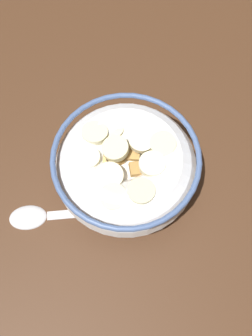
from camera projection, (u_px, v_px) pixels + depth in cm
name	position (u px, v px, depth cm)	size (l,w,h in cm)	color
ground_plane	(126.00, 181.00, 44.05)	(114.61, 114.61, 2.00)	#472B19
cereal_bowl	(126.00, 166.00, 39.97)	(15.80, 15.80, 6.76)	white
spoon	(47.00, 215.00, 41.02)	(12.09, 12.10, 0.80)	silver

